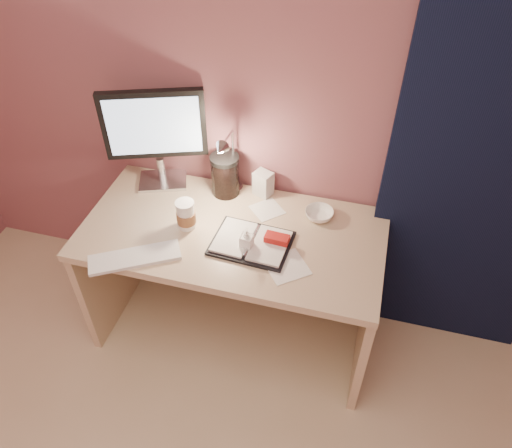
% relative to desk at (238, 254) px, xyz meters
% --- Properties ---
extents(room, '(3.50, 3.50, 3.50)m').
position_rel_desk_xyz_m(room, '(0.95, 0.24, 0.63)').
color(room, '#C6B28E').
rests_on(room, ground).
extents(desk, '(1.40, 0.70, 0.73)m').
position_rel_desk_xyz_m(desk, '(0.00, 0.00, 0.00)').
color(desk, tan).
rests_on(desk, ground).
extents(monitor, '(0.47, 0.25, 0.52)m').
position_rel_desk_xyz_m(monitor, '(-0.45, 0.19, 0.54)').
color(monitor, silver).
rests_on(monitor, desk).
extents(keyboard, '(0.40, 0.30, 0.02)m').
position_rel_desk_xyz_m(keyboard, '(-0.36, -0.35, 0.23)').
color(keyboard, silver).
rests_on(keyboard, desk).
extents(planner, '(0.36, 0.28, 0.05)m').
position_rel_desk_xyz_m(planner, '(0.12, -0.13, 0.24)').
color(planner, black).
rests_on(planner, desk).
extents(paper_a, '(0.23, 0.23, 0.00)m').
position_rel_desk_xyz_m(paper_a, '(0.29, -0.23, 0.23)').
color(paper_a, silver).
rests_on(paper_a, desk).
extents(paper_c, '(0.19, 0.19, 0.00)m').
position_rel_desk_xyz_m(paper_c, '(0.12, 0.11, 0.23)').
color(paper_c, silver).
rests_on(paper_c, desk).
extents(coffee_cup, '(0.09, 0.09, 0.14)m').
position_rel_desk_xyz_m(coffee_cup, '(-0.21, -0.10, 0.29)').
color(coffee_cup, white).
rests_on(coffee_cup, desk).
extents(bowl, '(0.18, 0.18, 0.04)m').
position_rel_desk_xyz_m(bowl, '(0.37, 0.12, 0.25)').
color(bowl, white).
rests_on(bowl, desk).
extents(lotion_bottle, '(0.06, 0.06, 0.12)m').
position_rel_desk_xyz_m(lotion_bottle, '(0.10, -0.17, 0.28)').
color(lotion_bottle, white).
rests_on(lotion_bottle, desk).
extents(dark_jar, '(0.14, 0.14, 0.19)m').
position_rel_desk_xyz_m(dark_jar, '(-0.11, 0.19, 0.32)').
color(dark_jar, black).
rests_on(dark_jar, desk).
extents(product_box, '(0.11, 0.10, 0.13)m').
position_rel_desk_xyz_m(product_box, '(0.07, 0.23, 0.29)').
color(product_box, silver).
rests_on(product_box, desk).
extents(desk_lamp, '(0.09, 0.22, 0.36)m').
position_rel_desk_xyz_m(desk_lamp, '(-0.08, 0.14, 0.45)').
color(desk_lamp, silver).
rests_on(desk_lamp, desk).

